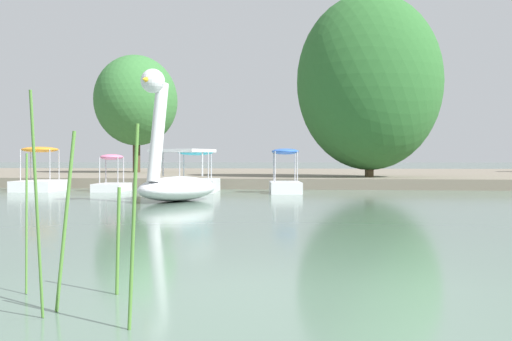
% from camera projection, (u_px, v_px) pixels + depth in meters
% --- Properties ---
extents(ground_plane, '(514.49, 514.49, 0.00)m').
position_uv_depth(ground_plane, '(263.00, 293.00, 5.14)').
color(ground_plane, '#567060').
extents(shore_bank_far, '(129.02, 26.90, 0.40)m').
position_uv_depth(shore_bank_far, '(319.00, 175.00, 36.12)').
color(shore_bank_far, slate).
rests_on(shore_bank_far, ground_plane).
extents(swan_boat, '(2.41, 3.35, 3.40)m').
position_uv_depth(swan_boat, '(175.00, 176.00, 16.47)').
color(swan_boat, white).
rests_on(swan_boat, ground_plane).
extents(pedal_boat_blue, '(1.26, 2.09, 1.49)m').
position_uv_depth(pedal_boat_blue, '(285.00, 179.00, 20.50)').
color(pedal_boat_blue, white).
rests_on(pedal_boat_blue, ground_plane).
extents(pedal_boat_cyan, '(1.66, 2.48, 1.47)m').
position_uv_depth(pedal_boat_cyan, '(196.00, 180.00, 21.36)').
color(pedal_boat_cyan, white).
rests_on(pedal_boat_cyan, ground_plane).
extents(pedal_boat_pink, '(1.13, 1.81, 1.31)m').
position_uv_depth(pedal_boat_pink, '(112.00, 180.00, 21.63)').
color(pedal_boat_pink, white).
rests_on(pedal_boat_pink, ground_plane).
extents(pedal_boat_orange, '(1.61, 2.40, 1.58)m').
position_uv_depth(pedal_boat_orange, '(40.00, 178.00, 21.93)').
color(pedal_boat_orange, white).
rests_on(pedal_boat_orange, ground_plane).
extents(tree_broadleaf_left, '(4.95, 5.91, 6.55)m').
position_uv_depth(tree_broadleaf_left, '(136.00, 101.00, 34.36)').
color(tree_broadleaf_left, '#423323').
rests_on(tree_broadleaf_left, shore_bank_far).
extents(tree_willow_near_path, '(6.70, 6.11, 7.54)m').
position_uv_depth(tree_willow_near_path, '(370.00, 82.00, 25.22)').
color(tree_willow_near_path, brown).
rests_on(tree_willow_near_path, shore_bank_far).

